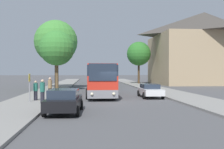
% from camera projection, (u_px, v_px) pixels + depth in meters
% --- Properties ---
extents(ground_plane, '(300.00, 300.00, 0.00)m').
position_uv_depth(ground_plane, '(115.00, 101.00, 22.31)').
color(ground_plane, '#4C4C4F').
rests_on(ground_plane, ground).
extents(sidewalk_left, '(4.00, 120.00, 0.15)m').
position_uv_depth(sidewalk_left, '(31.00, 101.00, 21.68)').
color(sidewalk_left, gray).
rests_on(sidewalk_left, ground_plane).
extents(sidewalk_right, '(4.00, 120.00, 0.15)m').
position_uv_depth(sidewalk_right, '(194.00, 99.00, 22.93)').
color(sidewalk_right, gray).
rests_on(sidewalk_right, ground_plane).
extents(building_right_background, '(19.39, 15.64, 14.36)m').
position_uv_depth(building_right_background, '(204.00, 48.00, 52.35)').
color(building_right_background, tan).
rests_on(building_right_background, ground_plane).
extents(bus_front, '(2.93, 10.64, 3.20)m').
position_uv_depth(bus_front, '(100.00, 79.00, 26.74)').
color(bus_front, gray).
rests_on(bus_front, ground_plane).
extents(bus_middle, '(2.79, 11.47, 3.38)m').
position_uv_depth(bus_middle, '(98.00, 76.00, 39.72)').
color(bus_middle, silver).
rests_on(bus_middle, ground_plane).
extents(bus_rear, '(3.11, 11.87, 3.28)m').
position_uv_depth(bus_rear, '(95.00, 75.00, 53.82)').
color(bus_rear, silver).
rests_on(bus_rear, ground_plane).
extents(parked_car_left_curb, '(2.21, 4.37, 1.45)m').
position_uv_depth(parked_car_left_curb, '(64.00, 101.00, 15.80)').
color(parked_car_left_curb, black).
rests_on(parked_car_left_curb, ground_plane).
extents(parked_car_right_near, '(1.98, 4.29, 1.31)m').
position_uv_depth(parked_car_right_near, '(150.00, 90.00, 25.19)').
color(parked_car_right_near, silver).
rests_on(parked_car_right_near, ground_plane).
extents(bus_stop_sign, '(0.08, 0.45, 2.23)m').
position_uv_depth(bus_stop_sign, '(30.00, 84.00, 20.50)').
color(bus_stop_sign, gray).
rests_on(bus_stop_sign, sidewalk_left).
extents(pedestrian_waiting_near, '(0.36, 0.36, 1.77)m').
position_uv_depth(pedestrian_waiting_near, '(42.00, 91.00, 19.49)').
color(pedestrian_waiting_near, '#23232D').
rests_on(pedestrian_waiting_near, sidewalk_left).
extents(pedestrian_waiting_far, '(0.36, 0.36, 1.85)m').
position_uv_depth(pedestrian_waiting_far, '(50.00, 88.00, 23.08)').
color(pedestrian_waiting_far, '#23232D').
rests_on(pedestrian_waiting_far, sidewalk_left).
extents(pedestrian_walking_back, '(0.36, 0.36, 1.61)m').
position_uv_depth(pedestrian_walking_back, '(36.00, 90.00, 21.46)').
color(pedestrian_walking_back, '#23232D').
rests_on(pedestrian_walking_back, sidewalk_left).
extents(tree_left_near, '(4.49, 4.49, 7.59)m').
position_uv_depth(tree_left_near, '(57.00, 48.00, 33.52)').
color(tree_left_near, brown).
rests_on(tree_left_near, sidewalk_left).
extents(tree_left_far, '(6.27, 6.27, 9.86)m').
position_uv_depth(tree_left_far, '(56.00, 42.00, 38.27)').
color(tree_left_far, '#47331E').
rests_on(tree_left_far, sidewalk_left).
extents(tree_right_near, '(4.70, 4.70, 8.20)m').
position_uv_depth(tree_right_near, '(139.00, 54.00, 51.47)').
color(tree_right_near, '#47331E').
rests_on(tree_right_near, sidewalk_right).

